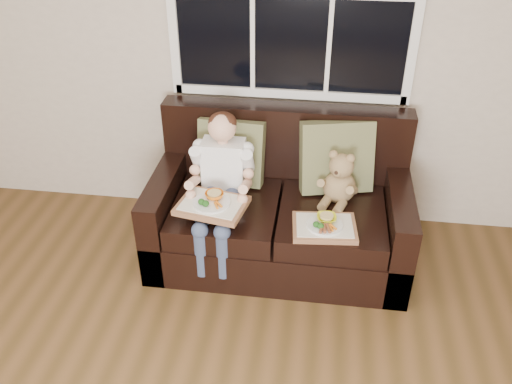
# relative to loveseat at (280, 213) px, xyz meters

# --- Properties ---
(room_walls) EXTENTS (4.52, 5.02, 2.71)m
(room_walls) POSITION_rel_loveseat_xyz_m (-0.43, -2.02, 1.28)
(room_walls) COLOR beige
(room_walls) RESTS_ON ground
(loveseat) EXTENTS (1.70, 0.92, 0.96)m
(loveseat) POSITION_rel_loveseat_xyz_m (0.00, 0.00, 0.00)
(loveseat) COLOR black
(loveseat) RESTS_ON ground
(pillow_left) EXTENTS (0.46, 0.24, 0.46)m
(pillow_left) POSITION_rel_loveseat_xyz_m (-0.36, 0.15, 0.36)
(pillow_left) COLOR olive
(pillow_left) RESTS_ON loveseat
(pillow_right) EXTENTS (0.52, 0.33, 0.50)m
(pillow_right) POSITION_rel_loveseat_xyz_m (0.35, 0.15, 0.38)
(pillow_right) COLOR olive
(pillow_right) RESTS_ON loveseat
(child) EXTENTS (0.40, 0.60, 0.91)m
(child) POSITION_rel_loveseat_xyz_m (-0.38, -0.12, 0.34)
(child) COLOR white
(child) RESTS_ON loveseat
(teddy_bear) EXTENTS (0.26, 0.31, 0.38)m
(teddy_bear) POSITION_rel_loveseat_xyz_m (0.38, -0.01, 0.29)
(teddy_bear) COLOR #9C8352
(teddy_bear) RESTS_ON loveseat
(tray_left) EXTENTS (0.46, 0.38, 0.09)m
(tray_left) POSITION_rel_loveseat_xyz_m (-0.39, -0.34, 0.27)
(tray_left) COLOR #916341
(tray_left) RESTS_ON child
(tray_right) EXTENTS (0.41, 0.33, 0.09)m
(tray_right) POSITION_rel_loveseat_xyz_m (0.30, -0.34, 0.17)
(tray_right) COLOR #916341
(tray_right) RESTS_ON loveseat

